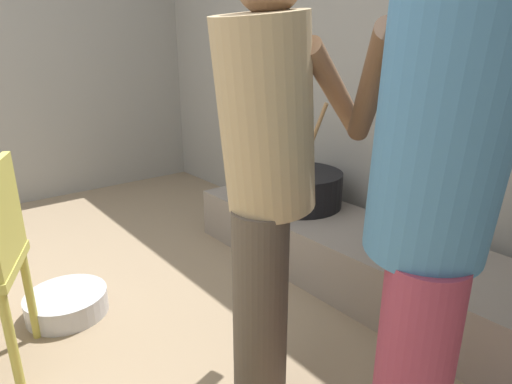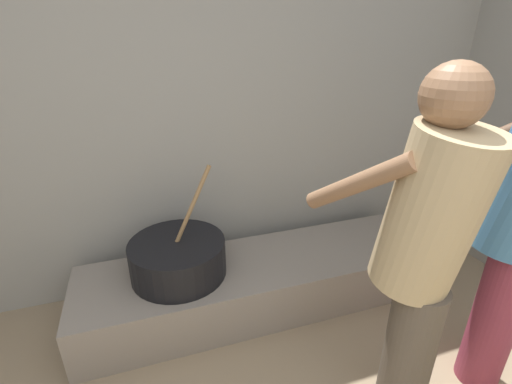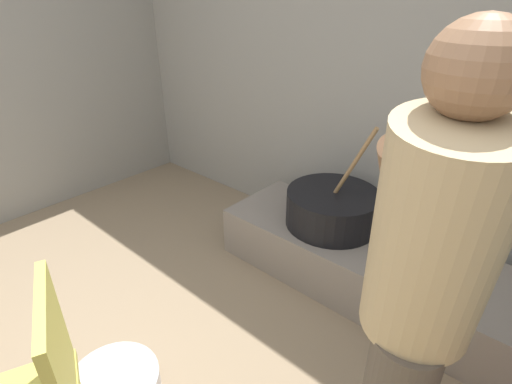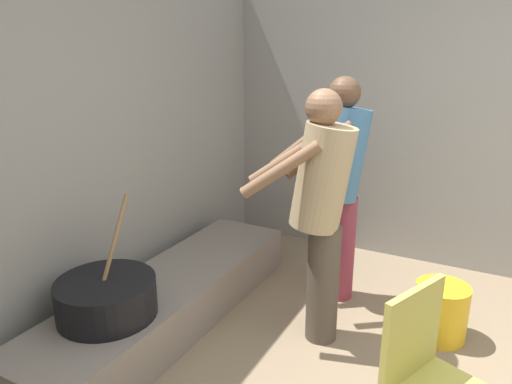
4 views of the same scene
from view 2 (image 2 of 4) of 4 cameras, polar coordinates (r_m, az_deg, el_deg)
The scene contains 4 objects.
block_enclosure_rear at distance 2.38m, azimuth -13.77°, elevation 12.07°, with size 4.88×0.20×2.37m, color gray.
hearth_ledge at distance 2.42m, azimuth 0.81°, elevation -13.90°, with size 2.27×0.60×0.32m, color slate.
cooking_pot_main at distance 2.20m, azimuth -12.21°, elevation -10.12°, with size 0.56×0.56×0.67m.
cook_in_tan_shirt at distance 1.48m, azimuth 24.78°, elevation -8.82°, with size 0.51×0.72×1.57m.
Camera 2 is at (-0.19, 0.20, 1.64)m, focal length 25.27 mm.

